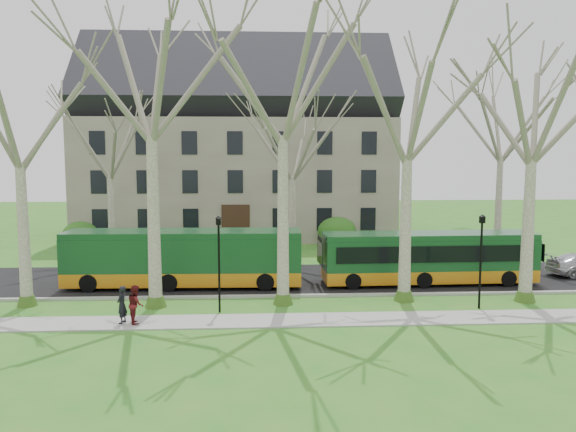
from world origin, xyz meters
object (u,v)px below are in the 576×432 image
object	(u,v)px
pedestrian_a	(122,305)
pedestrian_b	(136,304)
bus_lead	(184,258)
bus_follow	(428,257)

from	to	relation	value
pedestrian_a	pedestrian_b	bearing A→B (deg)	102.58
bus_lead	bus_follow	xyz separation A→B (m)	(13.31, -0.01, -0.11)
pedestrian_a	bus_lead	bearing A→B (deg)	178.66
bus_lead	pedestrian_a	distance (m)	6.85
bus_follow	pedestrian_a	world-z (taller)	bus_follow
bus_follow	pedestrian_b	distance (m)	15.93
bus_follow	pedestrian_a	distance (m)	16.44
bus_follow	pedestrian_a	xyz separation A→B (m)	(-15.06, -6.57, -0.65)
bus_lead	pedestrian_a	size ratio (longest dim) A/B	7.85
bus_lead	bus_follow	world-z (taller)	bus_lead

